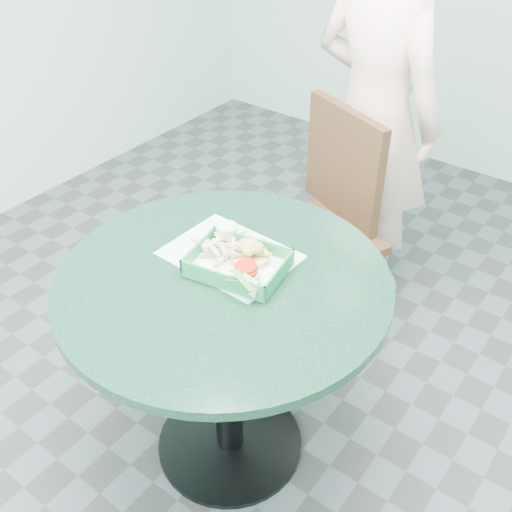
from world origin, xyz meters
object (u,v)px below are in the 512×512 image
Objects in this scene: diner_person at (376,96)px; food_basket at (238,272)px; cafe_table at (225,326)px; crab_sandwich at (252,258)px; sauce_ramekin at (236,234)px; dining_chair at (326,211)px.

food_basket is (0.15, -1.08, -0.15)m from diner_person.
cafe_table is 8.54× the size of crab_sandwich.
sauce_ramekin is at bearing 116.38° from cafe_table.
diner_person is (-0.13, 1.12, 0.33)m from cafe_table.
dining_chair is 0.50m from diner_person.
crab_sandwich reaches higher than sauce_ramekin.
crab_sandwich is (0.17, -0.71, 0.27)m from dining_chair.
dining_chair is 14.65× the size of sauce_ramekin.
diner_person is 6.90× the size of food_basket.
cafe_table is 0.24m from crab_sandwich.
food_basket is 0.14m from sauce_ramekin.
diner_person reaches higher than sauce_ramekin.
diner_person is at bearing 99.00° from crab_sandwich.
dining_chair is (-0.13, 0.80, -0.05)m from cafe_table.
cafe_table is at bearing -111.15° from crab_sandwich.
crab_sandwich is 0.12m from sauce_ramekin.
sauce_ramekin is at bearing 102.24° from diner_person.
sauce_ramekin is at bearing 150.23° from crab_sandwich.
dining_chair reaches higher than crab_sandwich.
crab_sandwich is (0.16, -1.03, -0.11)m from diner_person.
cafe_table is 0.28m from sauce_ramekin.
crab_sandwich is 1.77× the size of sauce_ramekin.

